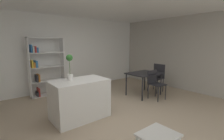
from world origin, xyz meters
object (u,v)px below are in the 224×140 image
kitchen_island (80,99)px  dining_chair_window_side (157,75)px  potted_plant_on_island (70,66)px  dining_chair_near (155,82)px  open_bookshelf (43,67)px  dining_table (144,75)px

kitchen_island → dining_chair_window_side: bearing=3.2°
kitchen_island → potted_plant_on_island: size_ratio=2.15×
potted_plant_on_island → dining_chair_near: (2.62, -0.38, -0.70)m
open_bookshelf → dining_chair_near: open_bookshelf is taller
kitchen_island → open_bookshelf: 2.29m
open_bookshelf → potted_plant_on_island: bearing=-91.0°
kitchen_island → dining_chair_window_side: size_ratio=1.27×
potted_plant_on_island → open_bookshelf: open_bookshelf is taller
potted_plant_on_island → dining_table: 2.67m
potted_plant_on_island → dining_chair_near: 2.74m
potted_plant_on_island → dining_chair_near: bearing=-8.3°
dining_chair_near → potted_plant_on_island: bearing=175.3°
dining_table → open_bookshelf: bearing=141.5°
dining_chair_window_side → dining_chair_near: 0.86m
kitchen_island → dining_chair_near: 2.48m
kitchen_island → potted_plant_on_island: bearing=142.5°
kitchen_island → dining_table: 2.47m
kitchen_island → potted_plant_on_island: (-0.16, 0.12, 0.78)m
dining_table → dining_chair_near: dining_chair_near is taller
kitchen_island → open_bookshelf: (-0.12, 2.23, 0.51)m
potted_plant_on_island → open_bookshelf: bearing=89.0°
potted_plant_on_island → dining_chair_window_side: bearing=1.0°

